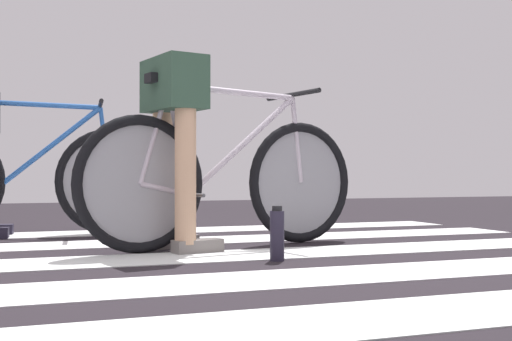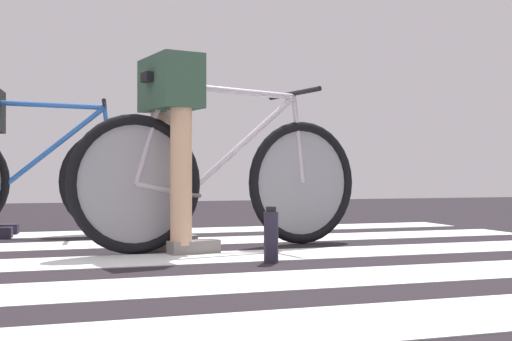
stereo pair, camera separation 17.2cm
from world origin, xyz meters
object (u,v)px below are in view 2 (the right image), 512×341
Objects in this scene: bicycle_2_of_2 at (34,178)px; cyclist_1_of_2 at (171,126)px; water_bottle at (271,236)px; bicycle_1_of_2 at (224,178)px.

cyclist_1_of_2 is at bearing -53.46° from bicycle_2_of_2.
bicycle_2_of_2 is 2.04m from water_bottle.
cyclist_1_of_2 is (-0.30, -0.06, 0.28)m from bicycle_1_of_2.
bicycle_1_of_2 is 6.61× the size of water_bottle.
cyclist_1_of_2 reaches higher than bicycle_1_of_2.
water_bottle is (1.06, -1.72, -0.26)m from bicycle_2_of_2.
cyclist_1_of_2 is 1.39m from bicycle_2_of_2.
cyclist_1_of_2 is 0.85m from water_bottle.
water_bottle is (0.06, -0.62, -0.26)m from bicycle_1_of_2.
cyclist_1_of_2 reaches higher than bicycle_2_of_2.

